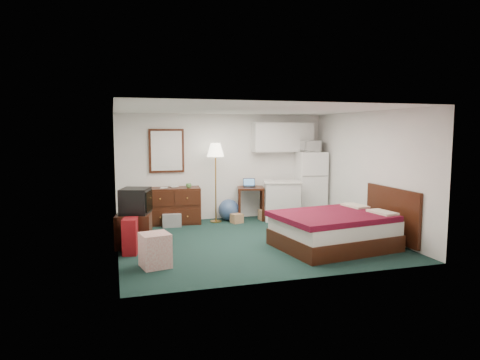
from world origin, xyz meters
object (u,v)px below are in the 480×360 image
object	(u,v)px
bed	(334,231)
tv_stand	(134,230)
dresser	(173,206)
fridge	(311,184)
floor_lamp	(216,183)
suitcase	(130,236)
desk	(251,203)
kitchen_counter	(282,201)

from	to	relation	value
bed	tv_stand	size ratio (longest dim) A/B	2.94
dresser	fridge	xyz separation A→B (m)	(3.38, -0.10, 0.39)
floor_lamp	suitcase	world-z (taller)	floor_lamp
dresser	desk	size ratio (longest dim) A/B	1.56
dresser	kitchen_counter	distance (m)	2.54
desk	bed	size ratio (longest dim) A/B	0.40
desk	suitcase	bearing A→B (deg)	-128.73
tv_stand	kitchen_counter	bearing A→B (deg)	31.46
dresser	fridge	size ratio (longest dim) A/B	0.76
desk	kitchen_counter	distance (m)	0.75
dresser	floor_lamp	bearing A→B (deg)	-0.86
floor_lamp	bed	distance (m)	3.21
dresser	fridge	world-z (taller)	fridge
suitcase	fridge	bearing A→B (deg)	35.80
suitcase	dresser	bearing A→B (deg)	75.05
dresser	desk	world-z (taller)	dresser
floor_lamp	bed	world-z (taller)	floor_lamp
dresser	bed	size ratio (longest dim) A/B	0.62
floor_lamp	desk	bearing A→B (deg)	3.99
fridge	suitcase	distance (m)	4.93
floor_lamp	desk	size ratio (longest dim) A/B	2.36
desk	fridge	bearing A→B (deg)	12.30
floor_lamp	tv_stand	world-z (taller)	floor_lamp
kitchen_counter	fridge	xyz separation A→B (m)	(0.86, 0.24, 0.35)
bed	dresser	bearing A→B (deg)	122.88
kitchen_counter	tv_stand	distance (m)	3.75
fridge	bed	xyz separation A→B (m)	(-0.88, -2.77, -0.49)
desk	bed	bearing A→B (deg)	-62.66
kitchen_counter	tv_stand	size ratio (longest dim) A/B	1.35
floor_lamp	bed	bearing A→B (deg)	-61.07
floor_lamp	kitchen_counter	xyz separation A→B (m)	(1.55, -0.23, -0.47)
dresser	fridge	distance (m)	3.40
dresser	suitcase	world-z (taller)	dresser
bed	suitcase	xyz separation A→B (m)	(-3.53, 0.65, -0.00)
fridge	bed	distance (m)	2.95
bed	desk	bearing A→B (deg)	95.11
tv_stand	suitcase	distance (m)	0.49
suitcase	floor_lamp	bearing A→B (deg)	56.60
floor_lamp	bed	xyz separation A→B (m)	(1.53, -2.76, -0.60)
kitchen_counter	tv_stand	world-z (taller)	kitchen_counter
floor_lamp	fridge	xyz separation A→B (m)	(2.41, 0.01, -0.12)
kitchen_counter	bed	size ratio (longest dim) A/B	0.46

